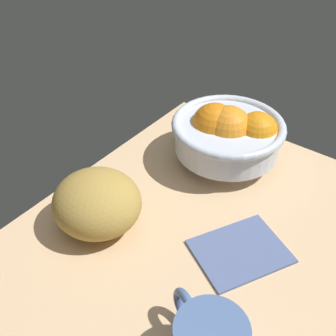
% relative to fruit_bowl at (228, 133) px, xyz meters
% --- Properties ---
extents(ground_plane, '(0.79, 0.53, 0.03)m').
position_rel_fruit_bowl_xyz_m(ground_plane, '(-0.26, -0.07, -0.08)').
color(ground_plane, '#DAB386').
extents(fruit_bowl, '(0.22, 0.22, 0.12)m').
position_rel_fruit_bowl_xyz_m(fruit_bowl, '(0.00, 0.00, 0.00)').
color(fruit_bowl, silver).
rests_on(fruit_bowl, ground).
extents(bread_loaf, '(0.16, 0.17, 0.10)m').
position_rel_fruit_bowl_xyz_m(bread_loaf, '(-0.28, 0.08, -0.02)').
color(bread_loaf, '#AE8C40').
rests_on(bread_loaf, ground).
extents(napkin_spare, '(0.17, 0.16, 0.01)m').
position_rel_fruit_bowl_xyz_m(napkin_spare, '(-0.19, -0.14, -0.06)').
color(napkin_spare, slate).
rests_on(napkin_spare, ground).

